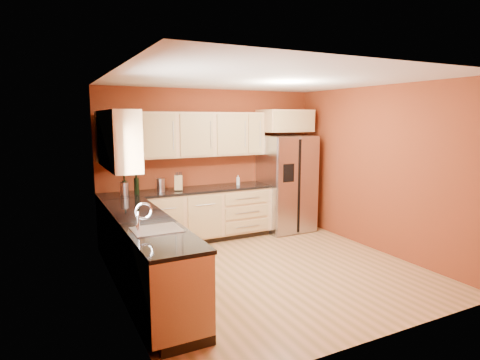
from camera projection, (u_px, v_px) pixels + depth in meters
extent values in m
plane|color=olive|center=(268.00, 270.00, 5.60)|extent=(4.00, 4.00, 0.00)
plane|color=silver|center=(270.00, 79.00, 5.20)|extent=(4.00, 4.00, 0.00)
cube|color=maroon|center=(212.00, 163.00, 7.17)|extent=(4.00, 0.04, 2.60)
cube|color=maroon|center=(382.00, 207.00, 3.64)|extent=(4.00, 0.04, 2.60)
cube|color=maroon|center=(117.00, 190.00, 4.51)|extent=(0.04, 4.00, 2.60)
cube|color=maroon|center=(378.00, 169.00, 6.29)|extent=(0.04, 4.00, 2.60)
cube|color=tan|center=(189.00, 217.00, 6.79)|extent=(2.90, 0.60, 0.88)
cube|color=tan|center=(146.00, 259.00, 4.78)|extent=(0.60, 2.80, 0.88)
cube|color=black|center=(189.00, 190.00, 6.71)|extent=(2.90, 0.62, 0.04)
cube|color=black|center=(145.00, 221.00, 4.71)|extent=(0.62, 2.80, 0.04)
cube|color=tan|center=(202.00, 134.00, 6.83)|extent=(2.30, 0.33, 0.75)
cube|color=tan|center=(118.00, 140.00, 5.14)|extent=(0.33, 1.35, 0.75)
cube|color=tan|center=(118.00, 136.00, 6.05)|extent=(0.67, 0.67, 0.75)
cube|color=tan|center=(285.00, 121.00, 7.39)|extent=(0.92, 0.60, 0.40)
cube|color=#ADADB2|center=(286.00, 183.00, 7.50)|extent=(0.90, 0.75, 1.78)
cube|color=white|center=(126.00, 173.00, 4.04)|extent=(0.03, 0.90, 1.00)
cylinder|color=#ADADB2|center=(124.00, 189.00, 6.16)|extent=(0.14, 0.14, 0.20)
cylinder|color=#ADADB2|center=(161.00, 185.00, 6.47)|extent=(0.17, 0.17, 0.22)
cube|color=tan|center=(179.00, 183.00, 6.60)|extent=(0.16, 0.15, 0.25)
cylinder|color=silver|center=(238.00, 180.00, 7.11)|extent=(0.07, 0.07, 0.17)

